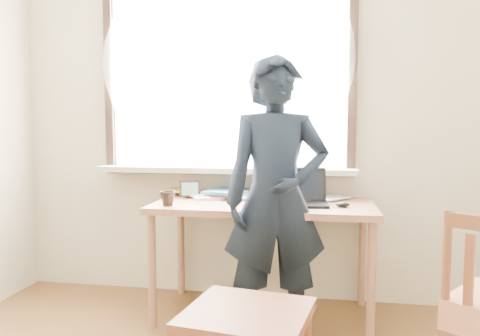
% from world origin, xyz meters
% --- Properties ---
extents(room_shell, '(3.52, 4.02, 2.61)m').
position_xyz_m(room_shell, '(-0.02, 0.20, 1.64)').
color(room_shell, beige).
rests_on(room_shell, ground).
extents(desk, '(1.40, 0.70, 0.75)m').
position_xyz_m(desk, '(0.12, 1.63, 0.67)').
color(desk, '#906248').
rests_on(desk, ground).
extents(laptop, '(0.35, 0.29, 0.22)m').
position_xyz_m(laptop, '(0.36, 1.60, 0.80)').
color(laptop, black).
rests_on(laptop, desk).
extents(mug_white, '(0.17, 0.17, 0.10)m').
position_xyz_m(mug_white, '(0.07, 1.79, 0.80)').
color(mug_white, white).
rests_on(mug_white, desk).
extents(mug_dark, '(0.12, 0.12, 0.09)m').
position_xyz_m(mug_dark, '(-0.45, 1.40, 0.79)').
color(mug_dark, black).
rests_on(mug_dark, desk).
extents(mouse, '(0.09, 0.06, 0.03)m').
position_xyz_m(mouse, '(0.61, 1.53, 0.77)').
color(mouse, black).
rests_on(mouse, desk).
extents(desk_clutter, '(0.62, 0.55, 0.04)m').
position_xyz_m(desk_clutter, '(-0.36, 1.77, 0.77)').
color(desk_clutter, white).
rests_on(desk_clutter, desk).
extents(book_a, '(0.29, 0.32, 0.03)m').
position_xyz_m(book_a, '(-0.26, 1.83, 0.76)').
color(book_a, white).
rests_on(book_a, desk).
extents(book_b, '(0.27, 0.28, 0.02)m').
position_xyz_m(book_b, '(0.48, 1.88, 0.76)').
color(book_b, white).
rests_on(book_b, desk).
extents(picture_frame, '(0.14, 0.06, 0.11)m').
position_xyz_m(picture_frame, '(-0.40, 1.73, 0.80)').
color(picture_frame, black).
rests_on(picture_frame, desk).
extents(work_chair, '(0.55, 0.53, 0.50)m').
position_xyz_m(work_chair, '(0.19, 0.48, 0.42)').
color(work_chair, brown).
rests_on(work_chair, ground).
extents(person, '(0.67, 0.51, 1.64)m').
position_xyz_m(person, '(0.23, 1.31, 0.82)').
color(person, black).
rests_on(person, ground).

